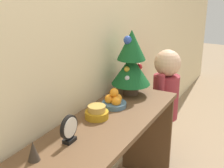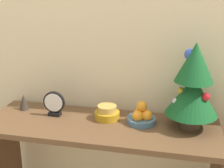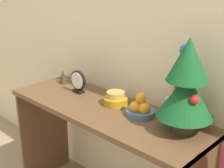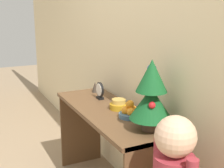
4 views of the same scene
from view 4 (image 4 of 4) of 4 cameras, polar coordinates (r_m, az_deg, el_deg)
back_wall at (r=2.38m, az=5.08°, el=8.06°), size 7.00×0.05×2.50m
console_table at (r=2.43m, az=-0.63°, el=-8.32°), size 1.27×0.43×0.73m
mini_tree at (r=1.94m, az=7.17°, el=-1.91°), size 0.27×0.27×0.45m
fruit_bowl at (r=2.21m, az=3.28°, el=-5.13°), size 0.16×0.16×0.13m
singing_bowl at (r=2.38m, az=1.24°, el=-3.81°), size 0.14×0.14×0.08m
desk_clock at (r=2.62m, az=-2.24°, el=-1.25°), size 0.13×0.04×0.15m
figurine at (r=2.83m, az=-3.13°, el=-0.57°), size 0.06×0.06×0.10m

